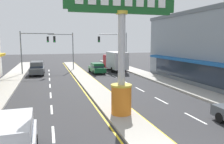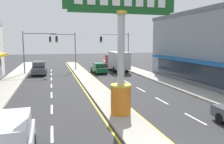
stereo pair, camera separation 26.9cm
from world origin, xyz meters
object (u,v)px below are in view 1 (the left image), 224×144
at_px(suv_far_right_lane, 37,68).
at_px(sedan_far_left_oncoming, 97,68).
at_px(district_sign, 122,54).
at_px(box_truck_mid_left_lane, 115,61).
at_px(traffic_light_right_side, 116,45).
at_px(traffic_light_median_far, 64,45).
at_px(traffic_light_left_side, 34,45).

height_order(suv_far_right_lane, sedan_far_left_oncoming, suv_far_right_lane).
xyz_separation_m(district_sign, box_truck_mid_left_lane, (6.03, 21.08, -2.31)).
bearing_deg(traffic_light_right_side, district_sign, -106.32).
xyz_separation_m(district_sign, traffic_light_median_far, (-1.86, 24.04, 0.19)).
relative_size(district_sign, sedan_far_left_oncoming, 1.80).
xyz_separation_m(traffic_light_right_side, suv_far_right_lane, (-12.25, -1.04, -3.26)).
distance_m(district_sign, sedan_far_left_oncoming, 20.06).
bearing_deg(sedan_far_left_oncoming, traffic_light_left_side, 173.54).
height_order(district_sign, traffic_light_median_far, district_sign).
height_order(traffic_light_median_far, box_truck_mid_left_lane, traffic_light_median_far).
bearing_deg(traffic_light_median_far, suv_far_right_lane, -138.29).
bearing_deg(traffic_light_right_side, traffic_light_median_far, 162.06).
distance_m(traffic_light_left_side, sedan_far_left_oncoming, 9.65).
distance_m(traffic_light_left_side, box_truck_mid_left_lane, 12.56).
distance_m(box_truck_mid_left_lane, sedan_far_left_oncoming, 3.76).
height_order(district_sign, traffic_light_left_side, district_sign).
height_order(traffic_light_right_side, box_truck_mid_left_lane, traffic_light_right_side).
xyz_separation_m(district_sign, traffic_light_right_side, (6.27, 21.41, 0.24)).
height_order(district_sign, traffic_light_right_side, district_sign).
relative_size(traffic_light_left_side, sedan_far_left_oncoming, 1.42).
xyz_separation_m(district_sign, sedan_far_left_oncoming, (2.68, 19.62, -3.22)).
bearing_deg(district_sign, traffic_light_left_side, 106.90).
bearing_deg(suv_far_right_lane, box_truck_mid_left_lane, 3.39).
height_order(traffic_light_left_side, box_truck_mid_left_lane, traffic_light_left_side).
bearing_deg(traffic_light_right_side, sedan_far_left_oncoming, -153.45).
distance_m(traffic_light_right_side, traffic_light_median_far, 8.55).
height_order(traffic_light_left_side, traffic_light_median_far, same).
bearing_deg(district_sign, suv_far_right_lane, 106.37).
bearing_deg(box_truck_mid_left_lane, sedan_far_left_oncoming, -156.36).
bearing_deg(sedan_far_left_oncoming, suv_far_right_lane, 175.04).
bearing_deg(box_truck_mid_left_lane, traffic_light_left_side, -177.91).
height_order(traffic_light_left_side, traffic_light_right_side, same).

